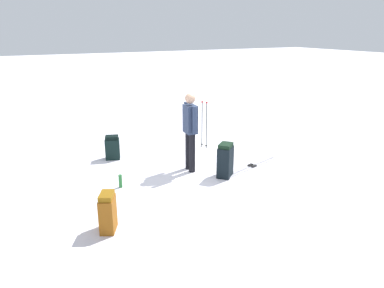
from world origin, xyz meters
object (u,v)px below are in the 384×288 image
object	(u,v)px
skier_standing	(190,128)
backpack_large_dark	(225,160)
backpack_bright	(108,212)
thermos_bottle	(120,181)
backpack_small_spare	(112,148)
ski_poles_planted_near	(204,122)
ski_pair_near	(252,166)

from	to	relation	value
skier_standing	backpack_large_dark	xyz separation A→B (m)	(0.67, 0.48, -0.60)
skier_standing	backpack_bright	xyz separation A→B (m)	(1.66, -2.28, -0.65)
thermos_bottle	backpack_small_spare	bearing A→B (deg)	168.83
skier_standing	backpack_bright	distance (m)	2.89
backpack_large_dark	ski_poles_planted_near	world-z (taller)	ski_poles_planted_near
ski_pair_near	backpack_small_spare	distance (m)	3.30
skier_standing	ski_pair_near	distance (m)	1.69
skier_standing	backpack_large_dark	size ratio (longest dim) A/B	2.35
skier_standing	thermos_bottle	bearing A→B (deg)	-83.51
skier_standing	ski_pair_near	xyz separation A→B (m)	(0.48, 1.32, -0.94)
backpack_bright	ski_poles_planted_near	xyz separation A→B (m)	(-2.92, 3.34, 0.37)
ski_pair_near	backpack_bright	world-z (taller)	backpack_bright
ski_poles_planted_near	backpack_large_dark	bearing A→B (deg)	-16.80
skier_standing	ski_pair_near	bearing A→B (deg)	69.77
backpack_large_dark	backpack_bright	distance (m)	2.93
ski_poles_planted_near	backpack_bright	bearing A→B (deg)	-48.78
ski_pair_near	thermos_bottle	world-z (taller)	thermos_bottle
thermos_bottle	ski_pair_near	bearing A→B (deg)	84.22
ski_pair_near	backpack_large_dark	world-z (taller)	backpack_large_dark
backpack_small_spare	thermos_bottle	xyz separation A→B (m)	(1.69, -0.33, -0.15)
ski_pair_near	thermos_bottle	bearing A→B (deg)	-95.78
skier_standing	thermos_bottle	size ratio (longest dim) A/B	6.54
ski_pair_near	backpack_bright	distance (m)	3.79
backpack_bright	backpack_small_spare	distance (m)	3.31
backpack_large_dark	thermos_bottle	size ratio (longest dim) A/B	2.79
skier_standing	backpack_small_spare	bearing A→B (deg)	-139.05
backpack_bright	ski_poles_planted_near	size ratio (longest dim) A/B	0.51
backpack_small_spare	thermos_bottle	bearing A→B (deg)	-11.17
skier_standing	backpack_small_spare	size ratio (longest dim) A/B	2.98
backpack_large_dark	ski_poles_planted_near	xyz separation A→B (m)	(-1.93, 0.58, 0.32)
backpack_small_spare	skier_standing	bearing A→B (deg)	40.95
skier_standing	ski_pair_near	size ratio (longest dim) A/B	0.96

